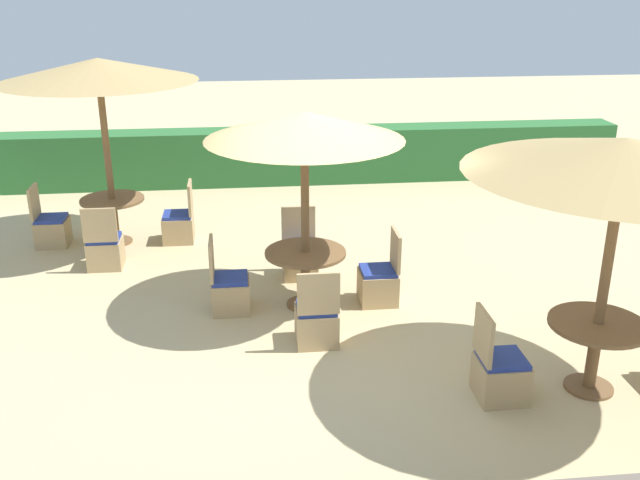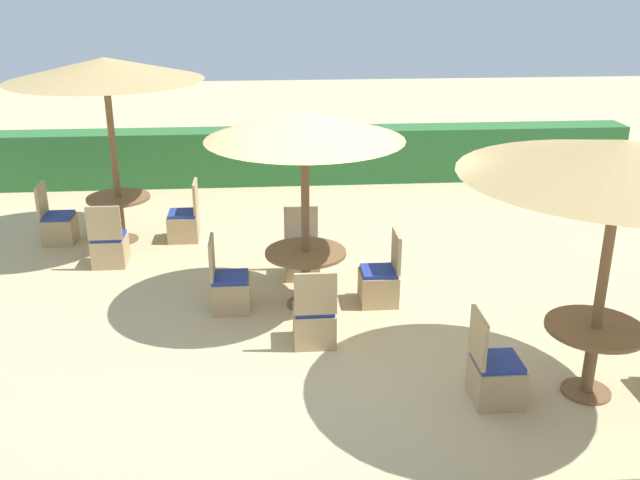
# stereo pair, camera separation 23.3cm
# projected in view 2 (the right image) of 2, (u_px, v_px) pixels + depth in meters

# --- Properties ---
(ground_plane) EXTENTS (40.00, 40.00, 0.00)m
(ground_plane) POSITION_uv_depth(u_px,v_px,m) (324.00, 331.00, 8.25)
(ground_plane) COLOR #C6B284
(hedge_row) EXTENTS (13.00, 0.70, 1.04)m
(hedge_row) POSITION_uv_depth(u_px,v_px,m) (297.00, 155.00, 13.90)
(hedge_row) COLOR #2D6B33
(hedge_row) RESTS_ON ground_plane
(parasol_center) EXTENTS (2.31, 2.31, 2.42)m
(parasol_center) POSITION_uv_depth(u_px,v_px,m) (305.00, 127.00, 8.10)
(parasol_center) COLOR brown
(parasol_center) RESTS_ON ground_plane
(round_table_center) EXTENTS (0.99, 0.99, 0.72)m
(round_table_center) POSITION_uv_depth(u_px,v_px,m) (306.00, 264.00, 8.70)
(round_table_center) COLOR brown
(round_table_center) RESTS_ON ground_plane
(patio_chair_center_east) EXTENTS (0.46, 0.46, 0.93)m
(patio_chair_center_east) POSITION_uv_depth(u_px,v_px,m) (380.00, 283.00, 8.87)
(patio_chair_center_east) COLOR tan
(patio_chair_center_east) RESTS_ON ground_plane
(patio_chair_center_north) EXTENTS (0.46, 0.46, 0.93)m
(patio_chair_center_north) POSITION_uv_depth(u_px,v_px,m) (302.00, 258.00, 9.66)
(patio_chair_center_north) COLOR tan
(patio_chair_center_north) RESTS_ON ground_plane
(patio_chair_center_west) EXTENTS (0.46, 0.46, 0.93)m
(patio_chair_center_west) POSITION_uv_depth(u_px,v_px,m) (229.00, 289.00, 8.69)
(patio_chair_center_west) COLOR tan
(patio_chair_center_west) RESTS_ON ground_plane
(patio_chair_center_south) EXTENTS (0.46, 0.46, 0.93)m
(patio_chair_center_south) POSITION_uv_depth(u_px,v_px,m) (314.00, 322.00, 7.90)
(patio_chair_center_south) COLOR tan
(patio_chair_center_south) RESTS_ON ground_plane
(parasol_back_left) EXTENTS (2.80, 2.80, 2.76)m
(parasol_back_left) POSITION_uv_depth(u_px,v_px,m) (105.00, 70.00, 10.09)
(parasol_back_left) COLOR brown
(parasol_back_left) RESTS_ON ground_plane
(round_table_back_left) EXTENTS (0.94, 0.94, 0.71)m
(round_table_back_left) POSITION_uv_depth(u_px,v_px,m) (119.00, 207.00, 10.83)
(round_table_back_left) COLOR brown
(round_table_back_left) RESTS_ON ground_plane
(patio_chair_back_left_west) EXTENTS (0.46, 0.46, 0.93)m
(patio_chair_back_left_west) POSITION_uv_depth(u_px,v_px,m) (58.00, 226.00, 10.85)
(patio_chair_back_left_west) COLOR tan
(patio_chair_back_left_west) RESTS_ON ground_plane
(patio_chair_back_left_east) EXTENTS (0.46, 0.46, 0.93)m
(patio_chair_back_left_east) POSITION_uv_depth(u_px,v_px,m) (185.00, 223.00, 10.96)
(patio_chair_back_left_east) COLOR tan
(patio_chair_back_left_east) RESTS_ON ground_plane
(patio_chair_back_left_south) EXTENTS (0.46, 0.46, 0.93)m
(patio_chair_back_left_south) POSITION_uv_depth(u_px,v_px,m) (110.00, 247.00, 10.01)
(patio_chair_back_left_south) COLOR tan
(patio_chair_back_left_south) RESTS_ON ground_plane
(parasol_front_right) EXTENTS (2.85, 2.85, 2.54)m
(parasol_front_right) POSITION_uv_depth(u_px,v_px,m) (622.00, 159.00, 6.21)
(parasol_front_right) COLOR brown
(parasol_front_right) RESTS_ON ground_plane
(round_table_front_right) EXTENTS (0.95, 0.95, 0.74)m
(round_table_front_right) POSITION_uv_depth(u_px,v_px,m) (593.00, 343.00, 6.85)
(round_table_front_right) COLOR brown
(round_table_front_right) RESTS_ON ground_plane
(patio_chair_front_right_west) EXTENTS (0.46, 0.46, 0.93)m
(patio_chair_front_right_west) POSITION_uv_depth(u_px,v_px,m) (494.00, 376.00, 6.84)
(patio_chair_front_right_west) COLOR tan
(patio_chair_front_right_west) RESTS_ON ground_plane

